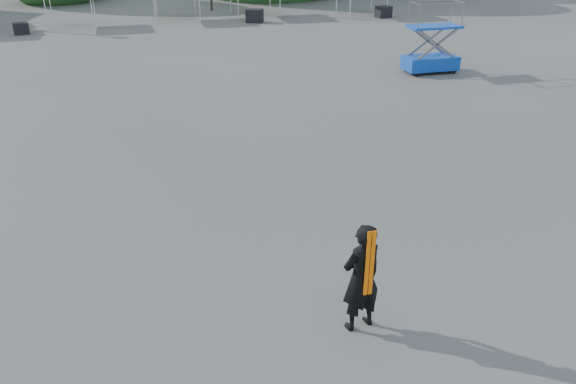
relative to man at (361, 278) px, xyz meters
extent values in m
plane|color=#474442|center=(-0.40, 2.80, -0.98)|extent=(120.00, 120.00, 0.00)
cylinder|color=silver|center=(-7.81, 29.60, 0.02)|extent=(0.06, 0.06, 2.00)
cylinder|color=silver|center=(-5.25, 29.60, 0.02)|extent=(0.06, 0.06, 2.00)
cylinder|color=silver|center=(-7.81, 32.16, 0.02)|extent=(0.06, 0.06, 2.00)
cylinder|color=silver|center=(-5.25, 32.16, 0.02)|extent=(0.06, 0.06, 2.00)
cylinder|color=silver|center=(-1.48, 30.15, 0.02)|extent=(0.06, 0.06, 2.00)
cylinder|color=silver|center=(1.21, 30.15, 0.02)|extent=(0.06, 0.06, 2.00)
cylinder|color=silver|center=(-1.48, 32.83, 0.02)|extent=(0.06, 0.06, 2.00)
cylinder|color=silver|center=(1.21, 32.83, 0.02)|extent=(0.06, 0.06, 2.00)
cylinder|color=silver|center=(3.71, 30.36, 0.02)|extent=(0.06, 0.06, 2.00)
cylinder|color=silver|center=(6.50, 30.36, 0.02)|extent=(0.06, 0.06, 2.00)
cylinder|color=silver|center=(10.82, 28.79, 0.02)|extent=(0.06, 0.06, 2.00)
cylinder|color=silver|center=(13.43, 28.79, 0.02)|extent=(0.06, 0.06, 2.00)
imported|color=black|center=(0.00, 0.00, 0.00)|extent=(0.80, 0.62, 1.95)
cube|color=#FF6705|center=(0.00, -0.19, 0.39)|extent=(0.16, 0.03, 1.17)
cube|color=#0C28A7|center=(9.24, 14.93, -0.55)|extent=(2.29, 1.15, 0.57)
cube|color=#0C28A7|center=(9.24, 14.93, 0.97)|extent=(2.19, 1.10, 0.10)
cylinder|color=black|center=(8.38, 14.46, -0.81)|extent=(0.34, 0.14, 0.34)
cylinder|color=black|center=(10.10, 14.45, -0.81)|extent=(0.34, 0.14, 0.34)
cylinder|color=black|center=(8.38, 15.41, -0.81)|extent=(0.34, 0.14, 0.34)
cylinder|color=black|center=(10.10, 15.40, -0.81)|extent=(0.34, 0.14, 0.34)
cube|color=black|center=(-9.21, 28.87, -0.66)|extent=(0.94, 0.80, 0.64)
cube|color=black|center=(4.55, 29.26, -0.57)|extent=(1.26, 1.14, 0.80)
cube|color=black|center=(13.20, 28.78, -0.61)|extent=(1.06, 0.90, 0.73)
camera|label=1|loc=(-3.10, -6.88, 5.25)|focal=35.00mm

